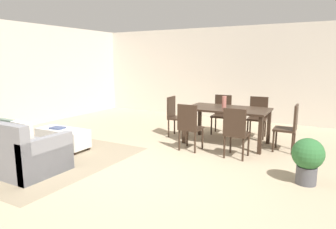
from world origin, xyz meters
TOP-DOWN VIEW (x-y plane):
  - ground_plane at (0.00, 0.00)m, footprint 10.80×10.80m
  - wall_back at (0.00, 5.00)m, footprint 9.00×0.12m
  - area_rug at (-2.03, -0.26)m, footprint 3.00×2.80m
  - couch at (-2.07, -0.88)m, footprint 2.20×0.92m
  - ottoman_table at (-1.99, 0.31)m, footprint 1.09×0.45m
  - dining_table at (0.72, 2.27)m, footprint 1.69×0.95m
  - dining_chair_near_left at (0.25, 1.41)m, footprint 0.41×0.41m
  - dining_chair_near_right at (1.17, 1.39)m, footprint 0.41×0.41m
  - dining_chair_far_left at (0.33, 3.09)m, footprint 0.42×0.42m
  - dining_chair_far_right at (1.16, 3.15)m, footprint 0.43×0.43m
  - dining_chair_head_east at (1.95, 2.29)m, footprint 0.41×0.41m
  - dining_chair_head_west at (-0.52, 2.30)m, footprint 0.43×0.43m
  - vase_centerpiece at (0.66, 2.23)m, footprint 0.09×0.09m
  - book_on_ottoman at (-2.08, 0.27)m, footprint 0.28×0.22m
  - potted_plant at (2.39, 0.78)m, footprint 0.44×0.44m

SIDE VIEW (x-z plane):
  - ground_plane at x=0.00m, z-range 0.00..0.00m
  - area_rug at x=-2.03m, z-range 0.00..0.01m
  - ottoman_table at x=-1.99m, z-range 0.03..0.44m
  - couch at x=-2.07m, z-range -0.14..0.72m
  - potted_plant at x=2.39m, z-range 0.05..0.72m
  - book_on_ottoman at x=-2.08m, z-range 0.41..0.44m
  - dining_chair_near_left at x=0.25m, z-range 0.06..0.98m
  - dining_chair_near_right at x=1.17m, z-range 0.06..0.98m
  - dining_chair_far_left at x=0.33m, z-range 0.06..0.98m
  - dining_chair_far_right at x=1.16m, z-range 0.06..0.98m
  - dining_chair_head_east at x=1.95m, z-range 0.06..0.98m
  - dining_chair_head_west at x=-0.52m, z-range 0.06..0.98m
  - dining_table at x=0.72m, z-range 0.29..1.05m
  - vase_centerpiece at x=0.66m, z-range 0.76..1.01m
  - wall_back at x=0.00m, z-range 0.00..2.70m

